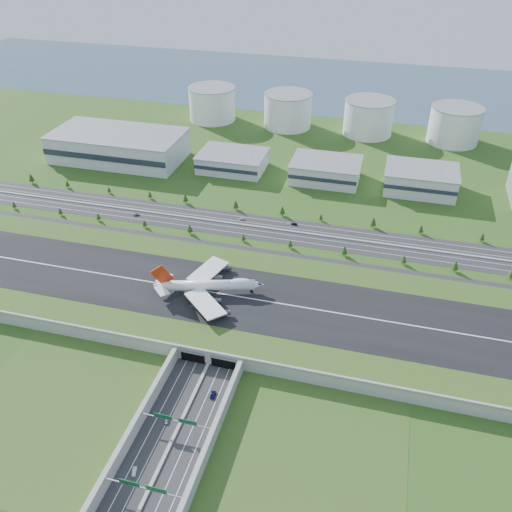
% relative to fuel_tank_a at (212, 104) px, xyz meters
% --- Properties ---
extents(ground, '(1200.00, 1200.00, 0.00)m').
position_rel_fuel_tank_a_xyz_m(ground, '(120.00, -310.00, -17.50)').
color(ground, '#2C4E18').
rests_on(ground, ground).
extents(airfield_deck, '(520.00, 100.00, 9.20)m').
position_rel_fuel_tank_a_xyz_m(airfield_deck, '(120.00, -310.09, -13.38)').
color(airfield_deck, '#979892').
rests_on(airfield_deck, ground).
extents(underpass_road, '(38.80, 120.40, 8.00)m').
position_rel_fuel_tank_a_xyz_m(underpass_road, '(120.00, -409.42, -14.07)').
color(underpass_road, '#28282B').
rests_on(underpass_road, ground).
extents(sign_gantry_near, '(38.70, 0.70, 9.80)m').
position_rel_fuel_tank_a_xyz_m(sign_gantry_near, '(120.00, -405.04, -10.55)').
color(sign_gantry_near, gray).
rests_on(sign_gantry_near, ground).
extents(sign_gantry_far, '(38.70, 0.70, 9.80)m').
position_rel_fuel_tank_a_xyz_m(sign_gantry_far, '(120.00, -440.04, -10.55)').
color(sign_gantry_far, gray).
rests_on(sign_gantry_far, ground).
extents(north_expressway, '(560.00, 36.00, 0.12)m').
position_rel_fuel_tank_a_xyz_m(north_expressway, '(120.00, -215.00, -17.44)').
color(north_expressway, '#28282B').
rests_on(north_expressway, ground).
extents(tree_row, '(499.52, 48.68, 8.40)m').
position_rel_fuel_tank_a_xyz_m(tree_row, '(144.59, -213.37, -12.89)').
color(tree_row, '#3D2819').
rests_on(tree_row, ground).
extents(hangar_west, '(120.00, 60.00, 25.00)m').
position_rel_fuel_tank_a_xyz_m(hangar_west, '(-50.00, -125.00, -5.00)').
color(hangar_west, silver).
rests_on(hangar_west, ground).
extents(hangar_mid_a, '(58.00, 42.00, 15.00)m').
position_rel_fuel_tank_a_xyz_m(hangar_mid_a, '(60.00, -120.00, -10.00)').
color(hangar_mid_a, silver).
rests_on(hangar_mid_a, ground).
extents(hangar_mid_b, '(58.00, 42.00, 17.00)m').
position_rel_fuel_tank_a_xyz_m(hangar_mid_b, '(145.00, -120.00, -9.00)').
color(hangar_mid_b, silver).
rests_on(hangar_mid_b, ground).
extents(hangar_mid_c, '(58.00, 42.00, 19.00)m').
position_rel_fuel_tank_a_xyz_m(hangar_mid_c, '(225.00, -120.00, -8.00)').
color(hangar_mid_c, silver).
rests_on(hangar_mid_c, ground).
extents(fuel_tank_a, '(50.00, 50.00, 35.00)m').
position_rel_fuel_tank_a_xyz_m(fuel_tank_a, '(0.00, 0.00, 0.00)').
color(fuel_tank_a, silver).
rests_on(fuel_tank_a, ground).
extents(fuel_tank_b, '(50.00, 50.00, 35.00)m').
position_rel_fuel_tank_a_xyz_m(fuel_tank_b, '(85.00, 0.00, 0.00)').
color(fuel_tank_b, silver).
rests_on(fuel_tank_b, ground).
extents(fuel_tank_c, '(50.00, 50.00, 35.00)m').
position_rel_fuel_tank_a_xyz_m(fuel_tank_c, '(170.00, 0.00, 0.00)').
color(fuel_tank_c, silver).
rests_on(fuel_tank_c, ground).
extents(fuel_tank_d, '(50.00, 50.00, 35.00)m').
position_rel_fuel_tank_a_xyz_m(fuel_tank_d, '(255.00, 0.00, 0.00)').
color(fuel_tank_d, silver).
rests_on(fuel_tank_d, ground).
extents(bay_water, '(1200.00, 260.00, 0.06)m').
position_rel_fuel_tank_a_xyz_m(bay_water, '(120.00, 170.00, -17.47)').
color(bay_water, '#365167').
rests_on(bay_water, ground).
extents(boeing_747, '(65.74, 61.27, 20.86)m').
position_rel_fuel_tank_a_xyz_m(boeing_747, '(103.92, -310.79, -3.58)').
color(boeing_747, white).
rests_on(boeing_747, airfield_deck).
extents(car_0, '(2.33, 4.31, 1.39)m').
position_rel_fuel_tank_a_xyz_m(car_0, '(113.45, -401.27, -16.68)').
color(car_0, '#B2B1B6').
rests_on(car_0, ground).
extents(car_1, '(2.84, 4.87, 1.52)m').
position_rel_fuel_tank_a_xyz_m(car_1, '(110.50, -430.08, -16.62)').
color(car_1, white).
rests_on(car_1, ground).
extents(car_2, '(3.03, 5.58, 1.48)m').
position_rel_fuel_tank_a_xyz_m(car_2, '(129.44, -380.18, -16.64)').
color(car_2, '#0F0D45').
rests_on(car_2, ground).
extents(car_4, '(4.96, 3.62, 1.57)m').
position_rel_fuel_tank_a_xyz_m(car_4, '(12.98, -222.37, -16.60)').
color(car_4, '#585A5D').
rests_on(car_4, ground).
extents(car_5, '(4.60, 1.66, 1.51)m').
position_rel_fuel_tank_a_xyz_m(car_5, '(134.57, -204.45, -16.63)').
color(car_5, black).
rests_on(car_5, ground).
extents(car_7, '(4.89, 2.35, 1.37)m').
position_rel_fuel_tank_a_xyz_m(car_7, '(93.92, -207.36, -16.69)').
color(car_7, silver).
rests_on(car_7, ground).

